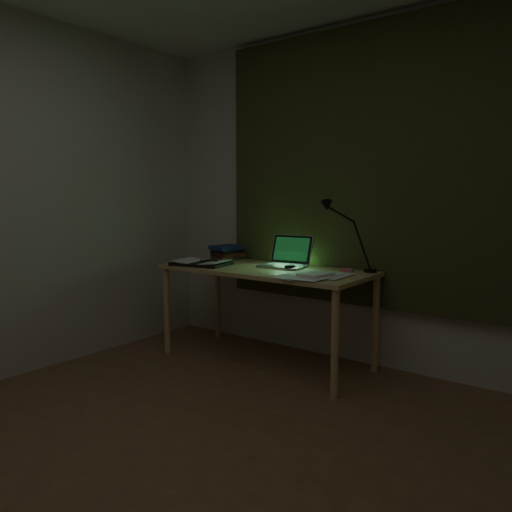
{
  "coord_description": "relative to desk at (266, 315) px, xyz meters",
  "views": [
    {
      "loc": [
        1.62,
        -1.4,
        1.25
      ],
      "look_at": [
        -0.53,
        1.46,
        0.82
      ],
      "focal_mm": 35.0,
      "sensor_mm": 36.0,
      "label": 1
    }
  ],
  "objects": [
    {
      "name": "floor",
      "position": [
        0.53,
        -1.58,
        -0.36
      ],
      "size": [
        3.5,
        4.0,
        0.0
      ],
      "primitive_type": "cube",
      "color": "brown",
      "rests_on": "ground"
    },
    {
      "name": "wall_back",
      "position": [
        0.53,
        0.42,
        0.89
      ],
      "size": [
        3.5,
        0.0,
        2.5
      ],
      "primitive_type": "cube",
      "color": "beige",
      "rests_on": "ground"
    },
    {
      "name": "curtain",
      "position": [
        0.53,
        0.38,
        1.09
      ],
      "size": [
        2.2,
        0.06,
        2.0
      ],
      "primitive_type": "cube",
      "color": "#35371B",
      "rests_on": "wall_back"
    },
    {
      "name": "desk",
      "position": [
        0.0,
        0.0,
        0.0
      ],
      "size": [
        1.57,
        0.69,
        0.72
      ],
      "primitive_type": null,
      "color": "tan",
      "rests_on": "floor"
    },
    {
      "name": "laptop",
      "position": [
        0.08,
        0.11,
        0.48
      ],
      "size": [
        0.37,
        0.41,
        0.24
      ],
      "primitive_type": null,
      "rotation": [
        0.0,
        0.0,
        0.11
      ],
      "color": "#B8B8BD",
      "rests_on": "desk"
    },
    {
      "name": "open_textbook",
      "position": [
        -0.49,
        -0.17,
        0.38
      ],
      "size": [
        0.46,
        0.37,
        0.04
      ],
      "primitive_type": null,
      "rotation": [
        0.0,
        0.0,
        0.19
      ],
      "color": "silver",
      "rests_on": "desk"
    },
    {
      "name": "book_stack",
      "position": [
        -0.55,
        0.21,
        0.42
      ],
      "size": [
        0.23,
        0.26,
        0.12
      ],
      "primitive_type": null,
      "rotation": [
        0.0,
        0.0,
        -0.18
      ],
      "color": "silver",
      "rests_on": "desk"
    },
    {
      "name": "loose_papers",
      "position": [
        0.44,
        -0.1,
        0.37
      ],
      "size": [
        0.46,
        0.47,
        0.02
      ],
      "primitive_type": null,
      "rotation": [
        0.0,
        0.0,
        0.3
      ],
      "color": "white",
      "rests_on": "desk"
    },
    {
      "name": "mouse",
      "position": [
        0.18,
        0.05,
        0.38
      ],
      "size": [
        0.07,
        0.11,
        0.04
      ],
      "primitive_type": "ellipsoid",
      "rotation": [
        0.0,
        0.0,
        -0.04
      ],
      "color": "black",
      "rests_on": "desk"
    },
    {
      "name": "sticky_yellow",
      "position": [
        0.55,
        0.23,
        0.37
      ],
      "size": [
        0.09,
        0.09,
        0.02
      ],
      "primitive_type": "cube",
      "rotation": [
        0.0,
        0.0,
        0.27
      ],
      "color": "yellow",
      "rests_on": "desk"
    },
    {
      "name": "sticky_pink",
      "position": [
        0.55,
        0.22,
        0.37
      ],
      "size": [
        0.1,
        0.1,
        0.02
      ],
      "primitive_type": "cube",
      "rotation": [
        0.0,
        0.0,
        0.34
      ],
      "color": "#F76085",
      "rests_on": "desk"
    },
    {
      "name": "desk_lamp",
      "position": [
        0.71,
        0.28,
        0.6
      ],
      "size": [
        0.36,
        0.3,
        0.48
      ],
      "primitive_type": null,
      "rotation": [
        0.0,
        0.0,
        0.16
      ],
      "color": "black",
      "rests_on": "desk"
    }
  ]
}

